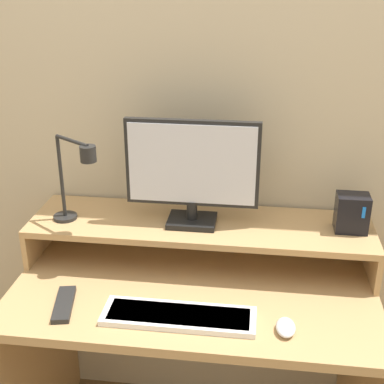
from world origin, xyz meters
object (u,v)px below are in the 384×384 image
object	(u,v)px
keyboard	(179,316)
mouse	(286,327)
remote_control	(64,304)
desk_lamp	(75,176)
router_dock	(352,213)
monitor	(192,170)

from	to	relation	value
keyboard	mouse	size ratio (longest dim) A/B	5.01
mouse	remote_control	bearing A→B (deg)	177.28
desk_lamp	mouse	size ratio (longest dim) A/B	3.38
desk_lamp	router_dock	xyz separation A→B (m)	(0.89, 0.08, -0.12)
monitor	remote_control	xyz separation A→B (m)	(-0.35, -0.32, -0.33)
desk_lamp	keyboard	bearing A→B (deg)	-35.61
monitor	keyboard	distance (m)	0.47
monitor	router_dock	xyz separation A→B (m)	(0.52, 0.02, -0.13)
desk_lamp	keyboard	distance (m)	0.56
router_dock	remote_control	bearing A→B (deg)	-158.75
monitor	keyboard	bearing A→B (deg)	-89.05
monitor	remote_control	world-z (taller)	monitor
keyboard	mouse	xyz separation A→B (m)	(0.31, -0.02, 0.00)
desk_lamp	keyboard	size ratio (longest dim) A/B	0.68
monitor	keyboard	world-z (taller)	monitor
router_dock	mouse	bearing A→B (deg)	-119.56
keyboard	remote_control	bearing A→B (deg)	177.58
keyboard	remote_control	size ratio (longest dim) A/B	2.45
remote_control	keyboard	bearing A→B (deg)	-2.42
mouse	remote_control	xyz separation A→B (m)	(-0.66, 0.03, -0.01)
remote_control	monitor	bearing A→B (deg)	42.85
monitor	remote_control	size ratio (longest dim) A/B	2.40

